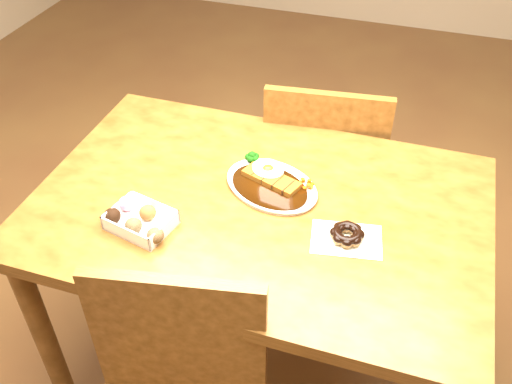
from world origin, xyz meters
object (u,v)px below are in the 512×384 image
(katsu_curry_plate, at_px, (271,183))
(donut_box, at_px, (139,219))
(table, at_px, (259,229))
(chair_far, at_px, (324,171))
(pon_de_ring, at_px, (347,235))

(katsu_curry_plate, relative_size, donut_box, 1.77)
(table, relative_size, donut_box, 6.53)
(chair_far, bearing_deg, katsu_curry_plate, 75.03)
(pon_de_ring, bearing_deg, donut_box, -167.52)
(table, xyz_separation_m, chair_far, (0.08, 0.54, -0.17))
(chair_far, bearing_deg, pon_de_ring, 99.11)
(table, height_order, pon_de_ring, pon_de_ring)
(donut_box, distance_m, pon_de_ring, 0.52)
(table, height_order, katsu_curry_plate, katsu_curry_plate)
(katsu_curry_plate, bearing_deg, chair_far, 81.82)
(katsu_curry_plate, distance_m, pon_de_ring, 0.28)
(katsu_curry_plate, height_order, donut_box, katsu_curry_plate)
(donut_box, bearing_deg, katsu_curry_plate, 43.03)
(donut_box, bearing_deg, chair_far, 64.71)
(chair_far, height_order, pon_de_ring, chair_far)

